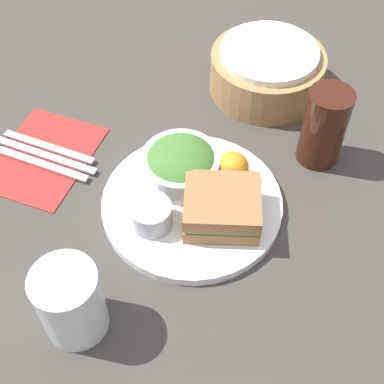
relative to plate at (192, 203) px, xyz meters
name	(u,v)px	position (x,y,z in m)	size (l,w,h in m)	color
ground_plane	(192,207)	(0.00, 0.00, -0.01)	(4.00, 4.00, 0.00)	#3D3833
plate	(192,203)	(0.00, 0.00, 0.00)	(0.27, 0.27, 0.02)	silver
sandwich	(222,207)	(0.05, -0.01, 0.03)	(0.13, 0.12, 0.05)	olive
salad_bowl	(181,164)	(-0.03, 0.04, 0.03)	(0.12, 0.12, 0.06)	white
dressing_cup	(151,215)	(-0.04, -0.06, 0.03)	(0.06, 0.06, 0.04)	#99999E
orange_wedge	(232,168)	(0.04, 0.06, 0.03)	(0.05, 0.05, 0.05)	orange
drink_glass	(324,127)	(0.15, 0.17, 0.06)	(0.07, 0.07, 0.13)	#38190F
bread_basket	(267,70)	(0.03, 0.30, 0.03)	(0.20, 0.20, 0.09)	#997547
napkin	(43,156)	(-0.26, 0.01, -0.01)	(0.15, 0.19, 0.00)	#B22823
fork	(36,162)	(-0.26, -0.01, 0.00)	(0.19, 0.01, 0.01)	silver
knife	(43,154)	(-0.26, 0.01, 0.00)	(0.19, 0.01, 0.01)	silver
spoon	(49,147)	(-0.26, 0.03, 0.00)	(0.17, 0.01, 0.01)	silver
water_glass	(71,302)	(-0.07, -0.23, 0.05)	(0.08, 0.08, 0.11)	silver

